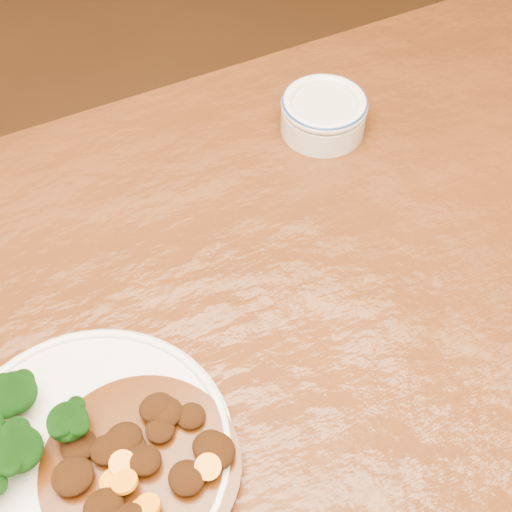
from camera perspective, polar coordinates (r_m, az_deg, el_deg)
dining_table at (r=0.78m, az=-3.01°, el=-13.45°), size 1.60×1.07×0.75m
dinner_plate at (r=0.68m, az=-13.26°, el=-15.31°), size 0.26×0.26×0.02m
broccoli_florets at (r=0.68m, az=-18.64°, el=-13.18°), size 0.12×0.10×0.05m
mince_stew at (r=0.66m, az=-9.00°, el=-15.85°), size 0.18×0.18×0.03m
dip_bowl at (r=0.92m, az=5.43°, el=11.34°), size 0.11×0.11×0.05m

